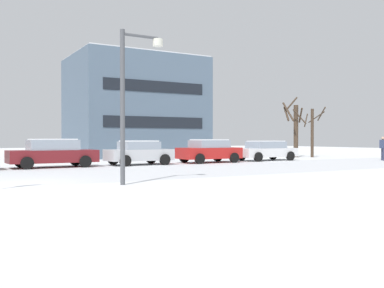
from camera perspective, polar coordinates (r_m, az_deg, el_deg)
The scene contains 11 objects.
ground_plane at distance 15.87m, azimuth -21.73°, elevation -4.95°, with size 120.00×120.00×0.00m, color white.
road_surface at distance 18.98m, azimuth -23.09°, elevation -4.02°, with size 80.00×8.30×0.00m.
street_lamp at distance 14.91m, azimuth -8.08°, elevation 7.05°, with size 1.57×0.36×5.21m.
parked_car_maroon at distance 24.43m, azimuth -17.80°, elevation -1.13°, with size 4.63×2.10×1.54m.
parked_car_silver at distance 25.66m, azimuth -6.98°, elevation -1.11°, with size 3.87×2.12×1.44m.
parked_car_red at distance 27.92m, azimuth 2.27°, elevation -0.89°, with size 4.09×2.17×1.50m.
parked_car_white at distance 30.97m, azimuth 9.69°, elevation -0.82°, with size 4.57×2.13×1.40m.
pedestrian_crossing at distance 33.43m, azimuth 23.79°, elevation -0.32°, with size 0.38×0.46×1.68m.
tree_far_left at distance 36.96m, azimuth 13.35°, elevation 2.23°, with size 1.90×1.95×5.08m.
tree_far_right at distance 37.26m, azimuth 15.58°, elevation 1.74°, with size 1.87×2.02×4.13m.
building_far_right at distance 38.44m, azimuth -7.47°, elevation 4.81°, with size 10.77×8.44×8.60m.
Camera 1 is at (-2.25, -15.64, 1.56)m, focal length 40.61 mm.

